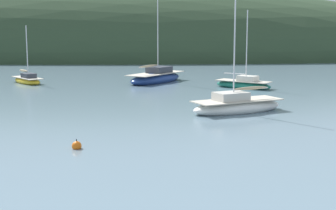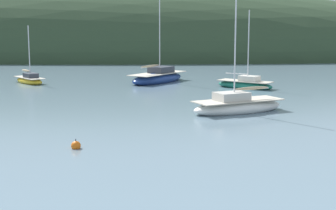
# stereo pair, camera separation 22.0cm
# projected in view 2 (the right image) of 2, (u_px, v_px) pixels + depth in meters

# --- Properties ---
(far_shoreline_hill) EXTENTS (150.00, 36.00, 28.15)m
(far_shoreline_hill) POSITION_uv_depth(u_px,v_px,m) (36.00, 56.00, 87.83)
(far_shoreline_hill) COLOR #2D422B
(far_shoreline_hill) RESTS_ON ground
(sailboat_teal_outer) EXTENTS (4.12, 4.42, 5.58)m
(sailboat_teal_outer) POSITION_uv_depth(u_px,v_px,m) (29.00, 80.00, 47.91)
(sailboat_teal_outer) COLOR gold
(sailboat_teal_outer) RESTS_ON ground
(sailboat_cream_ketch) EXTENTS (6.00, 7.64, 9.50)m
(sailboat_cream_ketch) POSITION_uv_depth(u_px,v_px,m) (158.00, 78.00, 48.63)
(sailboat_cream_ketch) COLOR navy
(sailboat_cream_ketch) RESTS_ON ground
(sailboat_yellow_far) EXTENTS (5.30, 4.37, 6.93)m
(sailboat_yellow_far) POSITION_uv_depth(u_px,v_px,m) (245.00, 84.00, 44.22)
(sailboat_yellow_far) COLOR #196B56
(sailboat_yellow_far) RESTS_ON ground
(sailboat_red_portside) EXTENTS (6.65, 4.97, 7.63)m
(sailboat_red_portside) POSITION_uv_depth(u_px,v_px,m) (238.00, 106.00, 32.07)
(sailboat_red_portside) COLOR white
(sailboat_red_portside) RESTS_ON ground
(mooring_buoy_outer) EXTENTS (0.44, 0.44, 0.54)m
(mooring_buoy_outer) POSITION_uv_depth(u_px,v_px,m) (76.00, 146.00, 22.68)
(mooring_buoy_outer) COLOR orange
(mooring_buoy_outer) RESTS_ON ground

